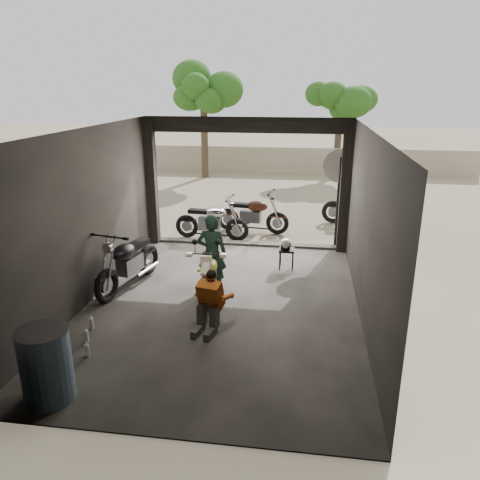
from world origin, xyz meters
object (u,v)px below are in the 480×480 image
(oil_drum, at_px, (46,366))
(helmet, at_px, (286,244))
(rider, at_px, (212,253))
(stool, at_px, (287,252))
(outside_bike_c, at_px, (360,203))
(main_bike, at_px, (210,271))
(sign_post, at_px, (339,182))
(left_bike, at_px, (128,258))
(outside_bike_a, at_px, (211,218))
(mechanic, at_px, (208,304))
(outside_bike_b, at_px, (252,211))

(oil_drum, bearing_deg, helmet, 60.84)
(helmet, relative_size, oil_drum, 0.27)
(rider, relative_size, stool, 3.36)
(outside_bike_c, distance_m, oil_drum, 10.04)
(main_bike, xyz_separation_m, sign_post, (2.53, 3.31, 1.14))
(left_bike, xyz_separation_m, sign_post, (4.25, 3.06, 1.05))
(outside_bike_a, xyz_separation_m, oil_drum, (-0.77, -6.87, -0.09))
(outside_bike_c, height_order, stool, outside_bike_c)
(mechanic, bearing_deg, sign_post, 76.79)
(oil_drum, height_order, sign_post, sign_post)
(outside_bike_b, bearing_deg, mechanic, -173.06)
(rider, xyz_separation_m, helmet, (1.38, 1.37, -0.20))
(rider, height_order, oil_drum, rider)
(mechanic, height_order, sign_post, sign_post)
(stool, xyz_separation_m, helmet, (-0.03, 0.01, 0.19))
(left_bike, relative_size, outside_bike_c, 1.00)
(outside_bike_a, bearing_deg, mechanic, -164.00)
(helmet, bearing_deg, sign_post, 46.38)
(main_bike, height_order, outside_bike_a, outside_bike_a)
(main_bike, xyz_separation_m, helmet, (1.35, 1.71, 0.04))
(sign_post, bearing_deg, outside_bike_a, 169.19)
(oil_drum, bearing_deg, outside_bike_b, 76.97)
(main_bike, xyz_separation_m, mechanic, (0.23, -1.31, -0.04))
(outside_bike_c, height_order, oil_drum, outside_bike_c)
(mechanic, bearing_deg, outside_bike_b, 102.46)
(rider, xyz_separation_m, mechanic, (0.26, -1.65, -0.28))
(left_bike, height_order, mechanic, left_bike)
(outside_bike_b, relative_size, mechanic, 1.74)
(oil_drum, distance_m, sign_post, 7.83)
(main_bike, distance_m, outside_bike_a, 3.61)
(outside_bike_a, bearing_deg, sign_post, -88.83)
(oil_drum, bearing_deg, main_bike, 66.29)
(stool, bearing_deg, mechanic, -110.82)
(stool, height_order, helmet, helmet)
(helmet, bearing_deg, outside_bike_c, 55.33)
(stool, height_order, oil_drum, oil_drum)
(stool, height_order, sign_post, sign_post)
(rider, relative_size, sign_post, 0.63)
(rider, bearing_deg, sign_post, -131.78)
(main_bike, bearing_deg, stool, 46.50)
(outside_bike_c, relative_size, helmet, 7.03)
(rider, bearing_deg, oil_drum, 67.53)
(helmet, bearing_deg, outside_bike_a, 130.79)
(main_bike, bearing_deg, helmet, 47.16)
(outside_bike_c, bearing_deg, sign_post, 164.95)
(mechanic, bearing_deg, helmet, 82.92)
(outside_bike_b, relative_size, outside_bike_c, 0.94)
(mechanic, bearing_deg, left_bike, 154.61)
(rider, bearing_deg, outside_bike_b, -95.94)
(outside_bike_a, relative_size, helmet, 6.51)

